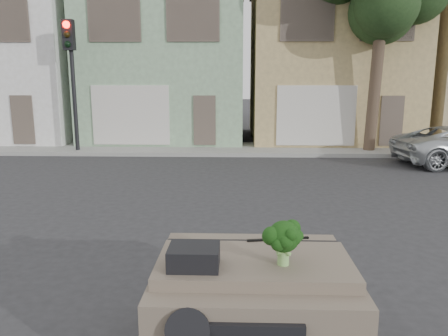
{
  "coord_description": "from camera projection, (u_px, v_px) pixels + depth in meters",
  "views": [
    {
      "loc": [
        -0.17,
        -7.21,
        2.86
      ],
      "look_at": [
        -0.42,
        0.5,
        1.3
      ],
      "focal_mm": 35.0,
      "sensor_mm": 36.0,
      "label": 1
    }
  ],
  "objects": [
    {
      "name": "ground_plane",
      "position": [
        247.0,
        247.0,
        7.63
      ],
      "size": [
        120.0,
        120.0,
        0.0
      ],
      "primitive_type": "plane",
      "color": "#303033",
      "rests_on": "ground"
    },
    {
      "name": "sidewalk",
      "position": [
        242.0,
        149.0,
        17.9
      ],
      "size": [
        40.0,
        3.0,
        0.15
      ],
      "primitive_type": "cube",
      "color": "gray",
      "rests_on": "ground"
    },
    {
      "name": "townhouse_white",
      "position": [
        19.0,
        61.0,
        21.44
      ],
      "size": [
        7.2,
        8.2,
        7.55
      ],
      "primitive_type": "cube",
      "color": "white",
      "rests_on": "ground"
    },
    {
      "name": "townhouse_mint",
      "position": [
        170.0,
        61.0,
        21.2
      ],
      "size": [
        7.2,
        8.2,
        7.55
      ],
      "primitive_type": "cube",
      "color": "#8AAD87",
      "rests_on": "ground"
    },
    {
      "name": "townhouse_tan",
      "position": [
        325.0,
        61.0,
        20.96
      ],
      "size": [
        7.2,
        8.2,
        7.55
      ],
      "primitive_type": "cube",
      "color": "tan",
      "rests_on": "ground"
    },
    {
      "name": "traffic_signal",
      "position": [
        73.0,
        88.0,
        16.64
      ],
      "size": [
        0.4,
        0.4,
        5.1
      ],
      "primitive_type": "cube",
      "color": "black",
      "rests_on": "ground"
    },
    {
      "name": "tree_near",
      "position": [
        378.0,
        42.0,
        16.23
      ],
      "size": [
        4.4,
        4.0,
        8.5
      ],
      "primitive_type": "cube",
      "color": "#1F3718",
      "rests_on": "ground"
    },
    {
      "name": "car_dashboard",
      "position": [
        253.0,
        303.0,
        4.58
      ],
      "size": [
        2.0,
        1.8,
        1.12
      ],
      "primitive_type": "cube",
      "color": "#6C5E4F",
      "rests_on": "ground"
    },
    {
      "name": "instrument_hump",
      "position": [
        194.0,
        257.0,
        4.12
      ],
      "size": [
        0.48,
        0.38,
        0.2
      ],
      "primitive_type": "cube",
      "color": "black",
      "rests_on": "car_dashboard"
    },
    {
      "name": "wiper_arm",
      "position": [
        278.0,
        239.0,
        4.83
      ],
      "size": [
        0.69,
        0.15,
        0.02
      ],
      "primitive_type": "cube",
      "rotation": [
        0.0,
        0.0,
        0.17
      ],
      "color": "black",
      "rests_on": "car_dashboard"
    },
    {
      "name": "broccoli",
      "position": [
        284.0,
        243.0,
        4.15
      ],
      "size": [
        0.41,
        0.41,
        0.45
      ],
      "primitive_type": "cube",
      "rotation": [
        0.0,
        0.0,
        1.44
      ],
      "color": "black",
      "rests_on": "car_dashboard"
    }
  ]
}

